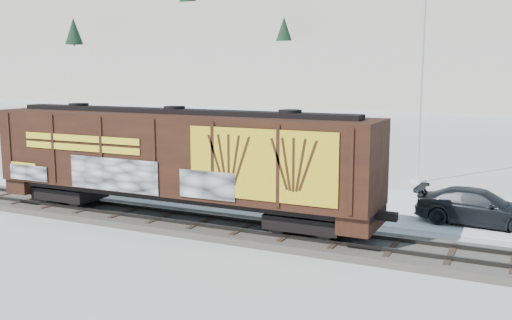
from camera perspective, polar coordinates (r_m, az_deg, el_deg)
The scene contains 9 objects.
ground at distance 23.52m, azimuth -1.00°, elevation -7.38°, with size 500.00×500.00×0.00m, color white.
rail_track at distance 23.48m, azimuth -1.00°, elevation -7.04°, with size 50.00×3.40×0.43m.
parking_strip at distance 30.19m, azimuth 5.44°, elevation -3.74°, with size 40.00×8.00×0.03m, color white.
hillside at distance 160.47m, azimuth 22.51°, elevation 10.95°, with size 360.00×110.00×93.00m.
hopper_railcar at distance 24.55m, azimuth -8.06°, elevation 0.34°, with size 17.56×3.06×4.59m.
flagpole at distance 34.98m, azimuth 16.32°, elevation 5.13°, with size 2.30×0.90×12.13m.
car_silver at distance 31.83m, azimuth -7.70°, elevation -1.57°, with size 1.97×4.89×1.67m, color silver.
car_white at distance 30.77m, azimuth -0.29°, elevation -1.98°, with size 1.63×4.67×1.54m, color silver.
car_dark at distance 26.42m, azimuth 21.38°, elevation -4.40°, with size 2.15×5.28×1.53m, color black.
Camera 1 is at (10.18, -20.16, 6.56)m, focal length 40.00 mm.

